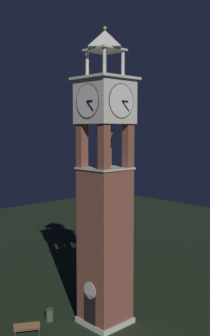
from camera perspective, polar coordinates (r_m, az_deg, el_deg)
ground at (r=28.79m, az=0.00°, el=-20.90°), size 80.00×80.00×0.00m
clock_tower at (r=26.22m, az=-0.00°, el=-4.66°), size 3.25×3.25×19.18m
park_bench at (r=27.35m, az=-10.98°, el=-21.38°), size 1.18×1.61×0.95m
lamp_post at (r=31.88m, az=-4.38°, el=-12.77°), size 0.36×0.36×4.11m
trash_bin at (r=29.04m, az=-7.82°, el=-19.84°), size 0.52×0.52×0.80m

